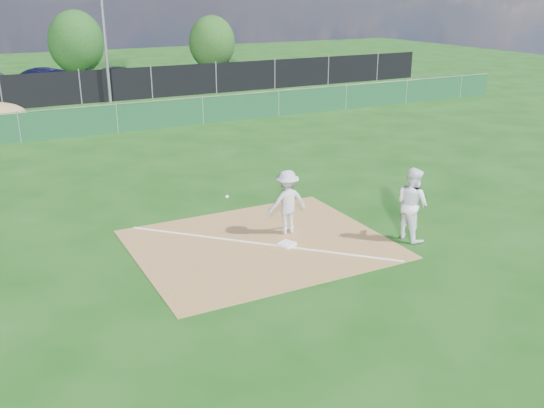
{
  "coord_description": "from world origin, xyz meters",
  "views": [
    {
      "loc": [
        -6.08,
        -11.3,
        5.91
      ],
      "look_at": [
        0.33,
        1.0,
        1.0
      ],
      "focal_mm": 40.0,
      "sensor_mm": 36.0,
      "label": 1
    }
  ],
  "objects": [
    {
      "name": "ground",
      "position": [
        0.0,
        10.0,
        0.0
      ],
      "size": [
        90.0,
        90.0,
        0.0
      ],
      "primitive_type": "plane",
      "color": "#113F0D",
      "rests_on": "ground"
    },
    {
      "name": "foul_line",
      "position": [
        0.0,
        1.0,
        0.03
      ],
      "size": [
        5.01,
        5.01,
        0.01
      ],
      "primitive_type": "cube",
      "rotation": [
        0.0,
        0.0,
        0.79
      ],
      "color": "white",
      "rests_on": "infield_dirt"
    },
    {
      "name": "green_fence",
      "position": [
        0.0,
        15.0,
        0.6
      ],
      "size": [
        44.0,
        0.05,
        1.2
      ],
      "primitive_type": "cube",
      "color": "#103A1F",
      "rests_on": "ground"
    },
    {
      "name": "car_mid",
      "position": [
        -0.75,
        27.24,
        0.78
      ],
      "size": [
        4.97,
        3.28,
        1.55
      ],
      "primitive_type": "imported",
      "rotation": [
        0.0,
        0.0,
        1.95
      ],
      "color": "black",
      "rests_on": "parking_lot"
    },
    {
      "name": "play_at_first",
      "position": [
        0.94,
        1.35,
        0.85
      ],
      "size": [
        2.19,
        0.66,
        1.65
      ],
      "color": "silver",
      "rests_on": "infield_dirt"
    },
    {
      "name": "black_fence",
      "position": [
        0.0,
        23.0,
        0.9
      ],
      "size": [
        46.0,
        0.04,
        1.8
      ],
      "primitive_type": "cube",
      "color": "black",
      "rests_on": "ground"
    },
    {
      "name": "car_right",
      "position": [
        3.57,
        28.04,
        0.64
      ],
      "size": [
        4.66,
        3.29,
        1.25
      ],
      "primitive_type": "imported",
      "rotation": [
        0.0,
        0.0,
        1.17
      ],
      "color": "black",
      "rests_on": "parking_lot"
    },
    {
      "name": "runner",
      "position": [
        3.51,
        -0.39,
        0.92
      ],
      "size": [
        0.77,
        0.95,
        1.85
      ],
      "primitive_type": "imported",
      "rotation": [
        0.0,
        0.0,
        1.65
      ],
      "color": "white",
      "rests_on": "ground"
    },
    {
      "name": "first_base",
      "position": [
        0.53,
        0.59,
        0.06
      ],
      "size": [
        0.46,
        0.46,
        0.07
      ],
      "primitive_type": "cube",
      "rotation": [
        0.0,
        0.0,
        0.42
      ],
      "color": "white",
      "rests_on": "infield_dirt"
    },
    {
      "name": "light_pole",
      "position": [
        1.5,
        22.7,
        4.0
      ],
      "size": [
        0.16,
        0.16,
        8.0
      ],
      "primitive_type": "cylinder",
      "color": "slate",
      "rests_on": "ground"
    },
    {
      "name": "parking_lot",
      "position": [
        0.0,
        28.0,
        0.01
      ],
      "size": [
        46.0,
        9.0,
        0.01
      ],
      "primitive_type": "cube",
      "color": "black",
      "rests_on": "ground"
    },
    {
      "name": "infield_dirt",
      "position": [
        0.0,
        1.0,
        0.01
      ],
      "size": [
        6.0,
        5.0,
        0.02
      ],
      "primitive_type": "cube",
      "color": "olive",
      "rests_on": "ground"
    },
    {
      "name": "tree_mid",
      "position": [
        2.14,
        34.86,
        2.38
      ],
      "size": [
        3.91,
        3.91,
        4.63
      ],
      "color": "#382316",
      "rests_on": "ground"
    },
    {
      "name": "tree_right",
      "position": [
        11.82,
        32.91,
        2.14
      ],
      "size": [
        3.5,
        3.5,
        4.15
      ],
      "color": "#382316",
      "rests_on": "ground"
    }
  ]
}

